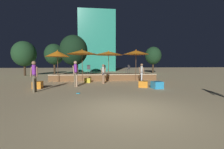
{
  "coord_description": "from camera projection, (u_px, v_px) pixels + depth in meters",
  "views": [
    {
      "loc": [
        -1.18,
        -5.1,
        1.65
      ],
      "look_at": [
        0.0,
        4.85,
        0.94
      ],
      "focal_mm": 24.0,
      "sensor_mm": 36.0,
      "label": 1
    }
  ],
  "objects": [
    {
      "name": "bistro_chair_1",
      "position": [
        75.0,
        68.0,
        15.26
      ],
      "size": [
        0.4,
        0.41,
        0.9
      ],
      "rotation": [
        0.0,
        0.0,
        3.28
      ],
      "color": "#47474C",
      "rests_on": "wooden_deck"
    },
    {
      "name": "person_4",
      "position": [
        142.0,
        73.0,
        12.72
      ],
      "size": [
        0.51,
        0.29,
        1.68
      ],
      "rotation": [
        0.0,
        0.0,
        1.35
      ],
      "color": "white",
      "rests_on": "ground"
    },
    {
      "name": "background_tree_0",
      "position": [
        153.0,
        56.0,
        26.76
      ],
      "size": [
        2.84,
        2.84,
        4.7
      ],
      "color": "#3D2B1C",
      "rests_on": "ground"
    },
    {
      "name": "bistro_chair_3",
      "position": [
        128.0,
        68.0,
        15.93
      ],
      "size": [
        0.48,
        0.48,
        0.9
      ],
      "rotation": [
        0.0,
        0.0,
        3.85
      ],
      "color": "#47474C",
      "rests_on": "wooden_deck"
    },
    {
      "name": "background_tree_2",
      "position": [
        74.0,
        50.0,
        20.21
      ],
      "size": [
        3.69,
        3.69,
        5.52
      ],
      "color": "#3D2B1C",
      "rests_on": "ground"
    },
    {
      "name": "person_1",
      "position": [
        103.0,
        73.0,
        12.62
      ],
      "size": [
        0.51,
        0.28,
        1.62
      ],
      "rotation": [
        0.0,
        0.0,
        5.12
      ],
      "color": "#997051",
      "rests_on": "ground"
    },
    {
      "name": "wooden_deck",
      "position": [
        104.0,
        77.0,
        15.82
      ],
      "size": [
        10.52,
        2.7,
        0.65
      ],
      "color": "brown",
      "rests_on": "ground"
    },
    {
      "name": "frisbee_disc",
      "position": [
        78.0,
        93.0,
        8.36
      ],
      "size": [
        0.23,
        0.23,
        0.03
      ],
      "color": "#33B2D8",
      "rests_on": "ground"
    },
    {
      "name": "person_2",
      "position": [
        76.0,
        72.0,
        10.82
      ],
      "size": [
        0.38,
        0.44,
        1.86
      ],
      "rotation": [
        0.0,
        0.0,
        5.59
      ],
      "color": "#72664C",
      "rests_on": "ground"
    },
    {
      "name": "cube_seat_0",
      "position": [
        88.0,
        80.0,
        13.29
      ],
      "size": [
        0.57,
        0.57,
        0.4
      ],
      "rotation": [
        0.0,
        0.0,
        -0.15
      ],
      "color": "yellow",
      "rests_on": "ground"
    },
    {
      "name": "patio_umbrella_2",
      "position": [
        109.0,
        53.0,
        14.31
      ],
      "size": [
        2.75,
        2.75,
        2.93
      ],
      "color": "brown",
      "rests_on": "ground"
    },
    {
      "name": "ground_plane",
      "position": [
        128.0,
        110.0,
        5.31
      ],
      "size": [
        120.0,
        120.0,
        0.0
      ],
      "primitive_type": "plane",
      "color": "#D1B784"
    },
    {
      "name": "cube_seat_2",
      "position": [
        157.0,
        85.0,
        10.03
      ],
      "size": [
        0.72,
        0.72,
        0.48
      ],
      "rotation": [
        0.0,
        0.0,
        0.15
      ],
      "color": "#2D9EDB",
      "rests_on": "ground"
    },
    {
      "name": "bistro_chair_2",
      "position": [
        106.0,
        68.0,
        15.5
      ],
      "size": [
        0.45,
        0.45,
        0.9
      ],
      "rotation": [
        0.0,
        0.0,
        1.16
      ],
      "color": "#47474C",
      "rests_on": "wooden_deck"
    },
    {
      "name": "distant_building",
      "position": [
        97.0,
        42.0,
        34.24
      ],
      "size": [
        8.1,
        4.19,
        13.42
      ],
      "color": "teal",
      "rests_on": "ground"
    },
    {
      "name": "background_tree_1",
      "position": [
        54.0,
        54.0,
        21.78
      ],
      "size": [
        2.73,
        2.73,
        4.56
      ],
      "color": "#3D2B1C",
      "rests_on": "ground"
    },
    {
      "name": "cube_seat_1",
      "position": [
        143.0,
        84.0,
        10.66
      ],
      "size": [
        0.81,
        0.81,
        0.43
      ],
      "rotation": [
        0.0,
        0.0,
        -0.37
      ],
      "color": "orange",
      "rests_on": "ground"
    },
    {
      "name": "background_tree_3",
      "position": [
        24.0,
        54.0,
        20.66
      ],
      "size": [
        3.15,
        3.15,
        4.77
      ],
      "color": "#3D2B1C",
      "rests_on": "ground"
    },
    {
      "name": "patio_umbrella_1",
      "position": [
        136.0,
        52.0,
        14.15
      ],
      "size": [
        2.44,
        2.44,
        3.01
      ],
      "color": "brown",
      "rests_on": "ground"
    },
    {
      "name": "person_3",
      "position": [
        34.0,
        75.0,
        8.66
      ],
      "size": [
        0.48,
        0.3,
        1.82
      ],
      "rotation": [
        0.0,
        0.0,
        4.51
      ],
      "color": "#72664C",
      "rests_on": "ground"
    },
    {
      "name": "patio_umbrella_3",
      "position": [
        57.0,
        54.0,
        13.61
      ],
      "size": [
        2.16,
        2.16,
        2.91
      ],
      "color": "brown",
      "rests_on": "ground"
    },
    {
      "name": "patio_umbrella_0",
      "position": [
        82.0,
        52.0,
        14.07
      ],
      "size": [
        2.85,
        2.85,
        3.04
      ],
      "color": "brown",
      "rests_on": "ground"
    },
    {
      "name": "bistro_chair_0",
      "position": [
        89.0,
        68.0,
        15.39
      ],
      "size": [
        0.46,
        0.46,
        0.9
      ],
      "rotation": [
        0.0,
        0.0,
        2.68
      ],
      "color": "#47474C",
      "rests_on": "wooden_deck"
    },
    {
      "name": "cube_seat_3",
      "position": [
        38.0,
        85.0,
        10.06
      ],
      "size": [
        0.57,
        0.57,
        0.47
      ],
      "rotation": [
        0.0,
        0.0,
        0.01
      ],
      "color": "orange",
      "rests_on": "ground"
    }
  ]
}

